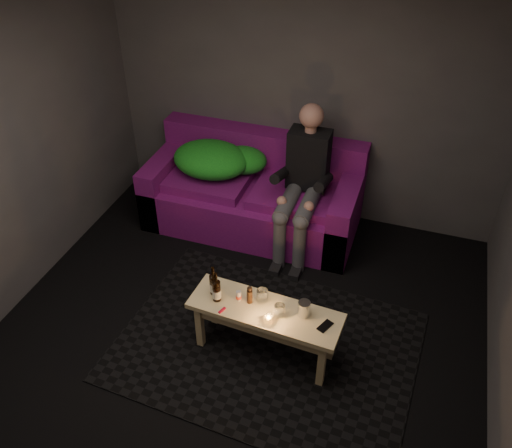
{
  "coord_description": "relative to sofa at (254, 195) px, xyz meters",
  "views": [
    {
      "loc": [
        1.14,
        -2.59,
        3.51
      ],
      "look_at": [
        -0.13,
        1.12,
        0.53
      ],
      "focal_mm": 38.0,
      "sensor_mm": 36.0,
      "label": 1
    }
  ],
  "objects": [
    {
      "name": "floor",
      "position": [
        0.39,
        -1.82,
        -0.34
      ],
      "size": [
        4.5,
        4.5,
        0.0
      ],
      "primitive_type": "plane",
      "color": "black",
      "rests_on": "ground"
    },
    {
      "name": "room",
      "position": [
        0.39,
        -1.35,
        1.31
      ],
      "size": [
        4.5,
        4.5,
        4.5
      ],
      "color": "silver",
      "rests_on": "ground"
    },
    {
      "name": "rug",
      "position": [
        0.66,
        -1.6,
        -0.33
      ],
      "size": [
        2.49,
        1.88,
        0.01
      ],
      "primitive_type": "cube",
      "rotation": [
        0.0,
        0.0,
        -0.06
      ],
      "color": "black",
      "rests_on": "floor"
    },
    {
      "name": "sofa",
      "position": [
        0.0,
        0.0,
        0.0
      ],
      "size": [
        2.16,
        0.97,
        0.93
      ],
      "color": "#6B0E6F",
      "rests_on": "floor"
    },
    {
      "name": "green_blanket",
      "position": [
        -0.4,
        -0.01,
        0.36
      ],
      "size": [
        0.95,
        0.65,
        0.32
      ],
      "color": "#167921",
      "rests_on": "sofa"
    },
    {
      "name": "person",
      "position": [
        0.55,
        -0.18,
        0.41
      ],
      "size": [
        0.39,
        0.9,
        1.44
      ],
      "color": "black",
      "rests_on": "sofa"
    },
    {
      "name": "coffee_table",
      "position": [
        0.66,
        -1.65,
        0.06
      ],
      "size": [
        1.21,
        0.45,
        0.49
      ],
      "rotation": [
        0.0,
        0.0,
        -0.06
      ],
      "color": "#D9C57F",
      "rests_on": "rug"
    },
    {
      "name": "beer_bottle_a",
      "position": [
        0.22,
        -1.61,
        0.25
      ],
      "size": [
        0.07,
        0.07,
        0.26
      ],
      "color": "black",
      "rests_on": "coffee_table"
    },
    {
      "name": "beer_bottle_b",
      "position": [
        0.27,
        -1.67,
        0.25
      ],
      "size": [
        0.07,
        0.07,
        0.27
      ],
      "color": "black",
      "rests_on": "coffee_table"
    },
    {
      "name": "salt_shaker",
      "position": [
        0.43,
        -1.62,
        0.19
      ],
      "size": [
        0.05,
        0.05,
        0.08
      ],
      "primitive_type": "cylinder",
      "rotation": [
        0.0,
        0.0,
        0.32
      ],
      "color": "silver",
      "rests_on": "coffee_table"
    },
    {
      "name": "pepper_mill",
      "position": [
        0.52,
        -1.61,
        0.21
      ],
      "size": [
        0.05,
        0.05,
        0.12
      ],
      "primitive_type": "cylinder",
      "rotation": [
        0.0,
        0.0,
        0.25
      ],
      "color": "black",
      "rests_on": "coffee_table"
    },
    {
      "name": "tumbler_back",
      "position": [
        0.61,
        -1.56,
        0.2
      ],
      "size": [
        0.11,
        0.11,
        0.11
      ],
      "primitive_type": "cylinder",
      "rotation": [
        0.0,
        0.0,
        -0.21
      ],
      "color": "white",
      "rests_on": "coffee_table"
    },
    {
      "name": "tealight",
      "position": [
        0.72,
        -1.75,
        0.18
      ],
      "size": [
        0.06,
        0.06,
        0.05
      ],
      "color": "white",
      "rests_on": "coffee_table"
    },
    {
      "name": "tumbler_front",
      "position": [
        0.78,
        -1.67,
        0.2
      ],
      "size": [
        0.09,
        0.09,
        0.1
      ],
      "primitive_type": "cylinder",
      "rotation": [
        0.0,
        0.0,
        0.11
      ],
      "color": "white",
      "rests_on": "coffee_table"
    },
    {
      "name": "steel_cup",
      "position": [
        0.95,
        -1.61,
        0.22
      ],
      "size": [
        0.11,
        0.11,
        0.13
      ],
      "primitive_type": "cylinder",
      "rotation": [
        0.0,
        0.0,
        -0.26
      ],
      "color": "silver",
      "rests_on": "coffee_table"
    },
    {
      "name": "smartphone",
      "position": [
        1.13,
        -1.67,
        0.16
      ],
      "size": [
        0.11,
        0.15,
        0.01
      ],
      "primitive_type": "cube",
      "rotation": [
        0.0,
        0.0,
        -0.42
      ],
      "color": "black",
      "rests_on": "coffee_table"
    },
    {
      "name": "red_lighter",
      "position": [
        0.35,
        -1.77,
        0.16
      ],
      "size": [
        0.04,
        0.07,
        0.01
      ],
      "primitive_type": "cube",
      "rotation": [
        0.0,
        0.0,
        -0.35
      ],
      "color": "red",
      "rests_on": "coffee_table"
    }
  ]
}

